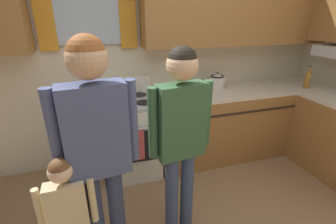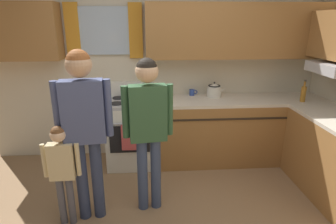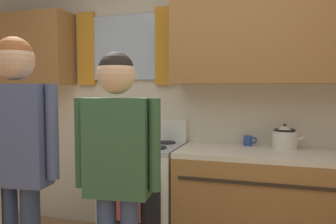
% 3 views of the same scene
% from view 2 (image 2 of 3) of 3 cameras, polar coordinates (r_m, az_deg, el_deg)
% --- Properties ---
extents(back_wall_unit, '(4.60, 0.42, 2.60)m').
position_cam_2_polar(back_wall_unit, '(3.92, -1.72, 11.93)').
color(back_wall_unit, beige).
rests_on(back_wall_unit, ground).
extents(kitchen_counter_run, '(2.31, 1.95, 0.90)m').
position_cam_2_polar(kitchen_counter_run, '(3.89, 19.77, -5.15)').
color(kitchen_counter_run, '#9E6B38').
rests_on(kitchen_counter_run, ground).
extents(stove_oven, '(0.63, 0.67, 1.10)m').
position_cam_2_polar(stove_oven, '(3.90, -7.48, -3.82)').
color(stove_oven, silver).
rests_on(stove_oven, ground).
extents(bottle_oil_amber, '(0.06, 0.06, 0.29)m').
position_cam_2_polar(bottle_oil_amber, '(4.05, 25.72, 3.39)').
color(bottle_oil_amber, '#B27223').
rests_on(bottle_oil_amber, kitchen_counter_run).
extents(mug_cobalt_blue, '(0.11, 0.07, 0.08)m').
position_cam_2_polar(mug_cobalt_blue, '(4.00, 4.93, 3.99)').
color(mug_cobalt_blue, '#2D479E').
rests_on(mug_cobalt_blue, kitchen_counter_run).
extents(stovetop_kettle, '(0.27, 0.20, 0.21)m').
position_cam_2_polar(stovetop_kettle, '(3.96, 9.34, 4.43)').
color(stovetop_kettle, silver).
rests_on(stovetop_kettle, kitchen_counter_run).
extents(adult_holding_child, '(0.52, 0.23, 1.68)m').
position_cam_2_polar(adult_holding_child, '(2.68, -16.69, -1.24)').
color(adult_holding_child, '#2D3856').
rests_on(adult_holding_child, ground).
extents(adult_in_plaid, '(0.49, 0.22, 1.59)m').
position_cam_2_polar(adult_in_plaid, '(2.73, -4.09, -1.42)').
color(adult_in_plaid, '#38476B').
rests_on(adult_in_plaid, ground).
extents(small_child, '(0.34, 0.14, 1.02)m').
position_cam_2_polar(small_child, '(2.82, -20.72, -9.98)').
color(small_child, '#4C4C56').
rests_on(small_child, ground).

